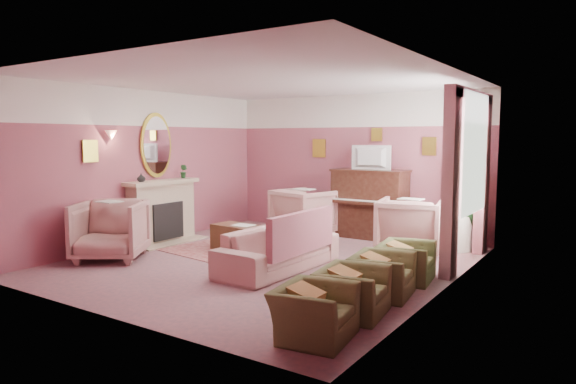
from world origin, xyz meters
The scene contains 48 objects.
floor centered at (0.00, 0.00, 0.00)m, with size 5.50×6.00×0.01m, color #8C6067.
ceiling centered at (0.00, 0.00, 2.80)m, with size 5.50×6.00×0.01m, color white.
wall_back centered at (0.00, 3.00, 1.40)m, with size 5.50×0.02×2.80m, color #7D4658.
wall_front centered at (0.00, -3.00, 1.40)m, with size 5.50×0.02×2.80m, color #7D4658.
wall_left centered at (-2.75, 0.00, 1.40)m, with size 0.02×6.00×2.80m, color #7D4658.
wall_right centered at (2.75, 0.00, 1.40)m, with size 0.02×6.00×2.80m, color #7D4658.
picture_rail_band centered at (0.00, 2.99, 2.47)m, with size 5.50×0.01×0.65m, color white.
stripe_panel centered at (2.73, 1.30, 1.07)m, with size 0.01×3.00×2.15m, color #9BA886.
fireplace_surround centered at (-2.59, 0.20, 0.55)m, with size 0.30×1.40×1.10m, color #C3AD8F.
fireplace_inset centered at (-2.49, 0.20, 0.40)m, with size 0.18×0.72×0.68m, color black.
fire_ember centered at (-2.45, 0.20, 0.22)m, with size 0.06×0.54×0.10m, color #FF491E.
mantel_shelf centered at (-2.56, 0.20, 1.12)m, with size 0.40×1.55×0.07m, color #C3AD8F.
hearth centered at (-2.39, 0.20, 0.01)m, with size 0.55×1.50×0.02m, color #C3AD8F.
mirror_frame centered at (-2.70, 0.20, 1.80)m, with size 0.04×0.72×1.20m, color gold.
mirror_glass centered at (-2.67, 0.20, 1.80)m, with size 0.01×0.60×1.06m, color silver.
sconce_shade centered at (-2.62, -0.85, 1.98)m, with size 0.20×0.20×0.16m, color #ED9A7C.
piano centered at (0.50, 2.68, 0.65)m, with size 1.40×0.60×1.30m, color #381C13.
piano_keyshelf centered at (0.50, 2.33, 0.72)m, with size 1.30×0.12×0.06m, color #381C13.
piano_keys centered at (0.50, 2.33, 0.76)m, with size 1.20×0.08×0.02m, color white.
piano_top centered at (0.50, 2.68, 1.31)m, with size 1.45×0.65×0.04m, color #381C13.
television centered at (0.50, 2.63, 1.60)m, with size 0.80×0.12×0.48m, color black.
print_back_left centered at (-0.80, 2.96, 1.72)m, with size 0.30×0.03×0.38m, color gold.
print_back_right centered at (1.55, 2.96, 1.78)m, with size 0.26×0.03×0.34m, color gold.
print_back_mid centered at (0.50, 2.96, 2.00)m, with size 0.22×0.03×0.26m, color gold.
print_left_wall centered at (-2.71, -1.20, 1.72)m, with size 0.03×0.28×0.36m, color gold.
window_blind centered at (2.70, 1.55, 1.70)m, with size 0.03×1.40×1.80m, color silver.
curtain_left centered at (2.62, 0.63, 1.30)m, with size 0.16×0.34×2.60m, color #AA5A69.
curtain_right centered at (2.62, 2.47, 1.30)m, with size 0.16×0.34×2.60m, color #AA5A69.
pelmet centered at (2.62, 1.55, 2.56)m, with size 0.16×2.20×0.16m, color #AA5A69.
mantel_plant centered at (-2.55, 0.75, 1.29)m, with size 0.16×0.16×0.28m, color #204C23.
mantel_vase centered at (-2.55, -0.30, 1.23)m, with size 0.16×0.16×0.16m, color white.
area_rug centered at (-0.75, 0.32, 0.01)m, with size 2.50×1.80×0.01m, color #A25A59.
coffee_table centered at (-0.83, 0.35, 0.23)m, with size 1.00×0.50×0.45m, color #4A2E1B.
table_paper centered at (-0.78, 0.35, 0.46)m, with size 0.35×0.28×0.01m, color silver.
sofa centered at (0.42, -0.32, 0.43)m, with size 0.71×2.12×0.86m, color tan.
sofa_throw centered at (0.82, -0.32, 0.60)m, with size 0.11×1.61×0.59m, color #AA5A69.
floral_armchair_left centered at (-0.63, 2.09, 0.52)m, with size 1.01×1.01×1.05m, color tan.
floral_armchair_right centered at (1.69, 1.68, 0.52)m, with size 1.01×1.01×1.05m, color tan.
floral_armchair_front centered at (-2.17, -1.28, 0.52)m, with size 1.01×1.01×1.05m, color tan.
olive_chair_a centered at (2.18, -2.28, 0.34)m, with size 0.56×0.79×0.69m, color #5F6437.
olive_chair_b centered at (2.18, -1.46, 0.34)m, with size 0.56×0.79×0.69m, color #5F6437.
olive_chair_c centered at (2.18, -0.64, 0.34)m, with size 0.56×0.79×0.69m, color #5F6437.
olive_chair_d centered at (2.18, 0.18, 0.34)m, with size 0.56×0.79×0.69m, color #5F6437.
side_table centered at (2.24, 2.50, 0.35)m, with size 0.52×0.52×0.70m, color silver.
side_plant_big centered at (2.24, 2.50, 0.87)m, with size 0.30×0.30×0.34m, color #204C23.
side_plant_small centered at (2.36, 2.40, 0.84)m, with size 0.16×0.16×0.28m, color #204C23.
palm_pot centered at (2.32, 2.50, 0.17)m, with size 0.34×0.34×0.34m, color brown.
palm_plant centered at (2.32, 2.50, 1.06)m, with size 0.76×0.76×1.44m, color #204C23.
Camera 1 is at (4.61, -6.42, 1.93)m, focal length 32.00 mm.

